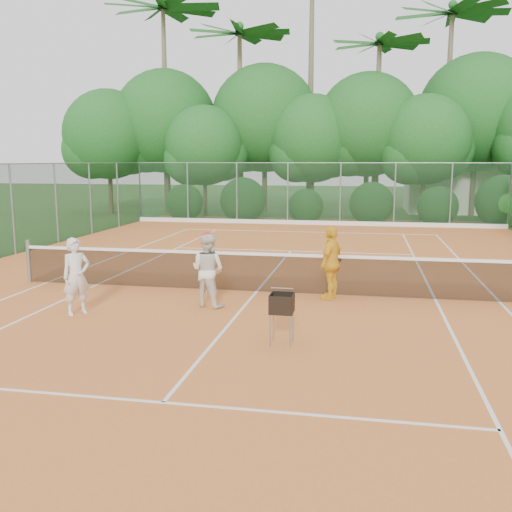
{
  "coord_description": "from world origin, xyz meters",
  "views": [
    {
      "loc": [
        2.49,
        -13.0,
        3.11
      ],
      "look_at": [
        0.23,
        -1.2,
        1.1
      ],
      "focal_mm": 40.0,
      "sensor_mm": 36.0,
      "label": 1
    }
  ],
  "objects_px": {
    "player_center_grp": "(208,270)",
    "player_white": "(76,276)",
    "player_yellow": "(331,263)",
    "ball_hopper": "(282,305)"
  },
  "relations": [
    {
      "from": "player_center_grp",
      "to": "player_yellow",
      "type": "relative_size",
      "value": 0.97
    },
    {
      "from": "player_white",
      "to": "ball_hopper",
      "type": "relative_size",
      "value": 1.79
    },
    {
      "from": "ball_hopper",
      "to": "player_white",
      "type": "bearing_deg",
      "value": 161.17
    },
    {
      "from": "player_yellow",
      "to": "ball_hopper",
      "type": "height_order",
      "value": "player_yellow"
    },
    {
      "from": "player_white",
      "to": "player_yellow",
      "type": "xyz_separation_m",
      "value": [
        4.99,
        2.27,
        0.04
      ]
    },
    {
      "from": "player_yellow",
      "to": "ball_hopper",
      "type": "distance_m",
      "value": 3.48
    },
    {
      "from": "player_yellow",
      "to": "ball_hopper",
      "type": "xyz_separation_m",
      "value": [
        -0.62,
        -3.42,
        -0.13
      ]
    },
    {
      "from": "player_center_grp",
      "to": "player_yellow",
      "type": "distance_m",
      "value": 2.8
    },
    {
      "from": "player_yellow",
      "to": "ball_hopper",
      "type": "relative_size",
      "value": 1.89
    },
    {
      "from": "player_center_grp",
      "to": "player_white",
      "type": "bearing_deg",
      "value": -155.4
    }
  ]
}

